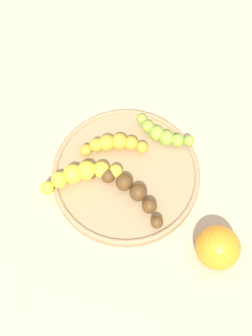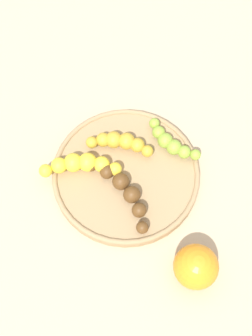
# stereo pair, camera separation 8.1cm
# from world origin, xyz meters

# --- Properties ---
(ground_plane) EXTENTS (2.40, 2.40, 0.00)m
(ground_plane) POSITION_xyz_m (0.00, 0.00, 0.00)
(ground_plane) COLOR tan
(fruit_bowl) EXTENTS (0.28, 0.28, 0.02)m
(fruit_bowl) POSITION_xyz_m (0.00, 0.00, 0.01)
(fruit_bowl) COLOR #A08259
(fruit_bowl) RESTS_ON ground_plane
(banana_overripe) EXTENTS (0.08, 0.17, 0.03)m
(banana_overripe) POSITION_xyz_m (0.02, 0.04, 0.03)
(banana_overripe) COLOR #593819
(banana_overripe) RESTS_ON fruit_bowl
(banana_green) EXTENTS (0.07, 0.11, 0.03)m
(banana_green) POSITION_xyz_m (-0.10, -0.02, 0.03)
(banana_green) COLOR #8CAD38
(banana_green) RESTS_ON fruit_bowl
(banana_spotted) EXTENTS (0.11, 0.08, 0.03)m
(banana_spotted) POSITION_xyz_m (-0.01, -0.06, 0.04)
(banana_spotted) COLOR gold
(banana_spotted) RESTS_ON fruit_bowl
(banana_yellow) EXTENTS (0.14, 0.07, 0.04)m
(banana_yellow) POSITION_xyz_m (0.08, -0.04, 0.04)
(banana_yellow) COLOR yellow
(banana_yellow) RESTS_ON fruit_bowl
(orange_fruit) EXTENTS (0.08, 0.08, 0.08)m
(orange_fruit) POSITION_xyz_m (-0.04, 0.21, 0.04)
(orange_fruit) COLOR orange
(orange_fruit) RESTS_ON ground_plane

